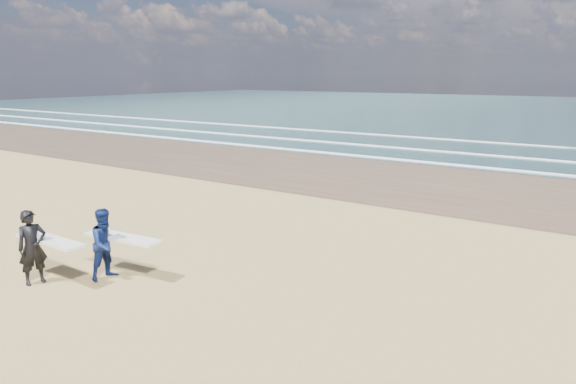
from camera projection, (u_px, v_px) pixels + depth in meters
The scene contains 2 objects.
surfer_near at pixel (35, 246), 12.57m from camera, with size 2.21×1.01×1.87m.
surfer_far at pixel (107, 243), 12.90m from camera, with size 2.24×1.18×1.82m.
Camera 1 is at (11.02, -6.16, 5.09)m, focal length 32.00 mm.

